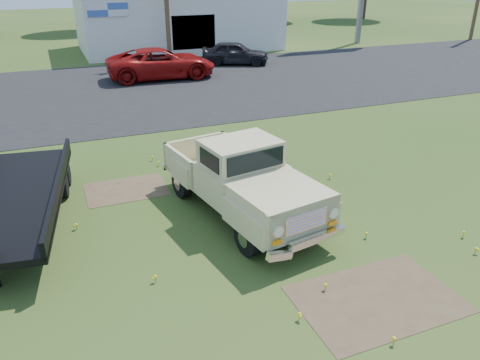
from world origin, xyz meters
The scene contains 9 objects.
ground centered at (0.00, 0.00, 0.00)m, with size 140.00×140.00×0.00m, color #284315.
asphalt_lot centered at (0.00, 15.00, 0.00)m, with size 90.00×14.00×0.02m, color black.
dirt_patch_a centered at (1.50, -3.00, 0.00)m, with size 3.00×2.00×0.01m, color brown.
dirt_patch_b centered at (-2.00, 3.50, 0.00)m, with size 2.20×1.60×0.01m, color brown.
commercial_building centered at (6.00, 26.99, 2.10)m, with size 14.20×8.20×4.15m.
vintage_pickup_truck centered at (0.42, 1.05, 0.97)m, with size 2.08×5.34×1.94m, color tan, non-canonical shape.
flatbed_trailer centered at (-4.71, 2.48, 0.87)m, with size 2.13×6.39×1.74m, color black, non-canonical shape.
red_pickup centered at (2.28, 17.04, 0.81)m, with size 2.70×5.85×1.63m, color maroon.
dark_sedan centered at (7.50, 19.27, 0.70)m, with size 1.66×4.14×1.41m, color black.
Camera 1 is at (-3.50, -8.50, 5.63)m, focal length 35.00 mm.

